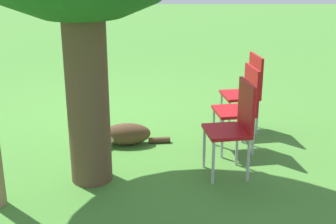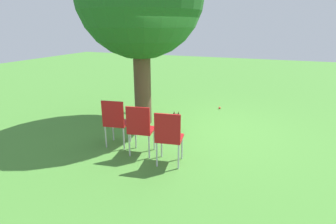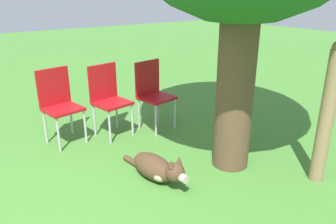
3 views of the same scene
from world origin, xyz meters
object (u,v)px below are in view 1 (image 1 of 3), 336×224
at_px(red_chair_0, 247,88).
at_px(red_chair_2, 235,122).
at_px(red_chair_1, 242,103).
at_px(dog, 121,134).

bearing_deg(red_chair_0, red_chair_2, 66.59).
distance_m(red_chair_0, red_chair_1, 0.64).
height_order(dog, red_chair_0, red_chair_0).
bearing_deg(red_chair_2, dog, -40.90).
height_order(red_chair_1, red_chair_2, same).
bearing_deg(red_chair_1, red_chair_2, 66.59).
height_order(dog, red_chair_1, red_chair_1).
relative_size(red_chair_0, red_chair_2, 1.00).
xyz_separation_m(dog, red_chair_2, (-1.24, 0.76, 0.43)).
bearing_deg(red_chair_2, red_chair_1, -113.41).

